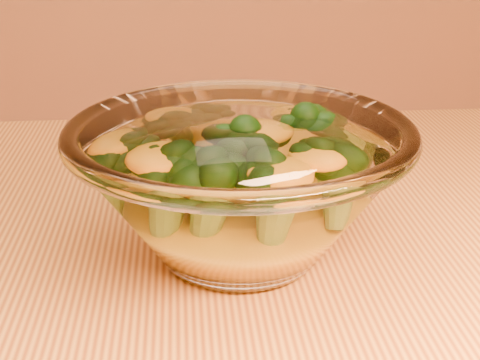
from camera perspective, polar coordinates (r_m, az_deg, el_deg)
name	(u,v)px	position (r m, az deg, el deg)	size (l,w,h in m)	color
glass_bowl	(240,187)	(0.44, 0.00, -0.59)	(0.23, 0.23, 0.10)	white
cheese_sauce	(240,216)	(0.45, 0.00, -3.06)	(0.13, 0.13, 0.04)	#FAAD15
broccoli_heap	(236,166)	(0.44, -0.38, 1.17)	(0.17, 0.14, 0.06)	black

